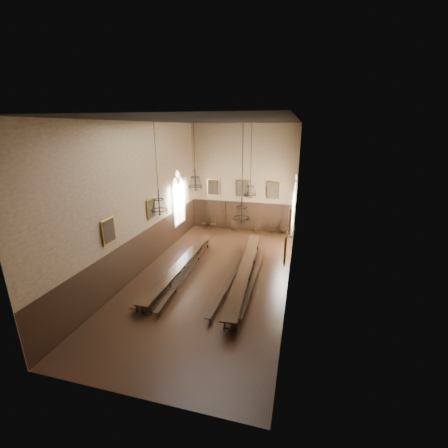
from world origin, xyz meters
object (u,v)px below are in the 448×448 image
at_px(chair_0, 204,225).
at_px(chair_1, 213,226).
at_px(bench_right_inner, 235,273).
at_px(chair_5, 257,230).
at_px(chair_6, 270,230).
at_px(bench_left_inner, 188,270).
at_px(chandelier_front_right, 242,211).
at_px(chair_3, 235,227).
at_px(bench_left_outer, 176,266).
at_px(bench_right_outer, 255,275).
at_px(chair_7, 282,231).
at_px(chandelier_front_left, 159,204).
at_px(chandelier_back_left, 195,182).
at_px(chandelier_back_right, 250,189).
at_px(table_right, 245,273).
at_px(table_left, 182,268).

distance_m(chair_0, chair_1, 0.88).
bearing_deg(bench_right_inner, chair_1, 114.63).
relative_size(chair_5, chair_6, 0.93).
distance_m(bench_left_inner, chandelier_front_right, 6.64).
xyz_separation_m(bench_right_inner, chair_3, (-1.93, 8.45, 0.03)).
bearing_deg(chair_5, bench_left_outer, -117.12).
distance_m(bench_left_outer, bench_right_outer, 5.04).
relative_size(chair_7, chandelier_front_left, 0.21).
bearing_deg(chair_7, chandelier_back_left, -153.66).
relative_size(chair_1, chandelier_back_left, 0.22).
relative_size(bench_left_inner, bench_right_outer, 1.03).
relative_size(bench_right_inner, chair_7, 10.17).
height_order(chair_6, chair_7, chair_6).
xyz_separation_m(chandelier_back_right, chandelier_front_left, (-3.90, -5.00, -0.02)).
bearing_deg(chair_6, bench_left_inner, -97.28).
distance_m(table_right, chair_5, 8.52).
bearing_deg(chandelier_front_right, chair_6, 88.61).
relative_size(chair_1, chair_7, 0.98).
height_order(bench_left_inner, chandelier_back_right, chandelier_back_right).
height_order(chair_3, chandelier_back_right, chandelier_back_right).
distance_m(table_right, chandelier_front_left, 6.47).
xyz_separation_m(chair_5, chandelier_back_right, (0.25, -5.52, 4.61)).
bearing_deg(chair_0, chair_3, 18.80).
xyz_separation_m(bench_left_inner, chair_6, (4.07, 8.74, 0.02)).
xyz_separation_m(table_left, bench_left_outer, (-0.55, 0.27, -0.09)).
bearing_deg(bench_right_inner, bench_right_outer, 3.58).
height_order(chair_0, chair_5, chair_0).
distance_m(table_left, chair_7, 10.31).
relative_size(chair_0, chair_5, 1.07).
xyz_separation_m(table_left, bench_right_outer, (4.49, 0.37, -0.12)).
height_order(chair_1, chair_3, chair_3).
height_order(bench_left_outer, bench_left_inner, bench_left_outer).
height_order(chair_7, chandelier_front_left, chandelier_front_left).
xyz_separation_m(bench_right_inner, bench_right_outer, (1.20, 0.08, -0.01)).
xyz_separation_m(bench_right_inner, chair_7, (2.22, 8.42, 0.01)).
height_order(table_right, bench_right_outer, table_right).
bearing_deg(bench_left_inner, table_left, 177.83).
relative_size(chair_5, chandelier_back_right, 0.20).
bearing_deg(chair_5, chair_7, -1.21).
bearing_deg(chair_7, chair_5, 161.87).
bearing_deg(table_right, bench_left_outer, 178.78).
bearing_deg(chandelier_front_right, chair_5, 94.38).
height_order(bench_right_inner, chandelier_front_left, chandelier_front_left).
bearing_deg(chair_5, bench_right_outer, -84.43).
relative_size(chair_7, chandelier_back_right, 0.21).
distance_m(chair_3, chandelier_front_left, 11.65).
relative_size(table_left, chair_7, 10.16).
bearing_deg(bench_right_outer, chair_3, 110.53).
relative_size(chair_0, chandelier_front_right, 0.22).
distance_m(chair_0, chair_3, 2.82).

